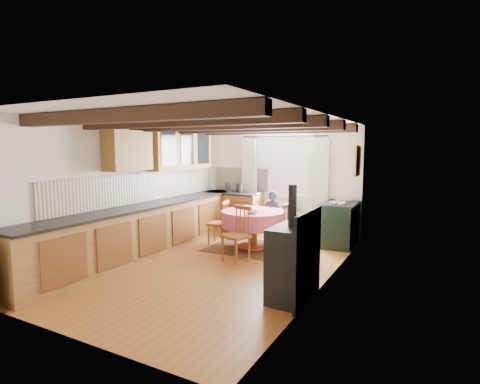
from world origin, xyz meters
The scene contains 40 objects.
floor centered at (0.00, 0.00, 0.00)m, with size 3.60×5.50×0.00m, color #A65423.
ceiling centered at (0.00, 0.00, 2.40)m, with size 3.60×5.50×0.00m, color white.
wall_back centered at (0.00, 2.75, 1.20)m, with size 3.60×0.00×2.40m, color silver.
wall_front centered at (0.00, -2.75, 1.20)m, with size 3.60×0.00×2.40m, color silver.
wall_left centered at (-1.80, 0.00, 1.20)m, with size 0.00×5.50×2.40m, color silver.
wall_right centered at (1.80, 0.00, 1.20)m, with size 0.00×5.50×2.40m, color silver.
beam_a centered at (0.00, -2.00, 2.31)m, with size 3.60×0.16×0.16m, color black.
beam_b centered at (0.00, -1.00, 2.31)m, with size 3.60×0.16×0.16m, color black.
beam_c centered at (0.00, 0.00, 2.31)m, with size 3.60×0.16×0.16m, color black.
beam_d centered at (0.00, 1.00, 2.31)m, with size 3.60×0.16×0.16m, color black.
beam_e centered at (0.00, 2.00, 2.31)m, with size 3.60×0.16×0.16m, color black.
splash_left centered at (-1.78, 0.30, 1.20)m, with size 0.02×4.50×0.55m, color beige.
splash_back centered at (-1.00, 2.73, 1.20)m, with size 1.40×0.02×0.55m, color beige.
base_cabinet_left centered at (-1.50, 0.00, 0.44)m, with size 0.60×5.30×0.88m, color olive.
base_cabinet_back centered at (-1.05, 2.45, 0.44)m, with size 1.30×0.60×0.88m, color olive.
worktop_left centered at (-1.48, 0.00, 0.90)m, with size 0.64×5.30×0.04m, color black.
worktop_back centered at (-1.05, 2.43, 0.90)m, with size 1.30×0.64×0.04m, color black.
wall_cabinet_glass centered at (-1.63, 1.20, 1.95)m, with size 0.34×1.80×0.90m, color olive.
wall_cabinet_solid centered at (-1.63, -0.30, 1.90)m, with size 0.34×0.90×0.70m, color olive.
window_frame centered at (0.10, 2.73, 1.60)m, with size 1.34×0.03×1.54m, color white.
window_pane centered at (0.10, 2.74, 1.60)m, with size 1.20×0.01×1.40m, color white.
curtain_left centered at (-0.75, 2.65, 1.10)m, with size 0.35×0.10×2.10m, color #B0C49E.
curtain_right centered at (0.95, 2.65, 1.10)m, with size 0.35×0.10×2.10m, color #B0C49E.
curtain_rod centered at (0.10, 2.65, 2.20)m, with size 0.03×0.03×2.00m, color black.
wall_picture centered at (1.77, 2.30, 1.70)m, with size 0.04×0.50×0.60m, color gold.
wall_plate centered at (1.05, 2.72, 1.70)m, with size 0.30×0.30×0.02m, color silver.
rug centered at (0.06, 1.23, 0.01)m, with size 1.66×1.29×0.01m, color #4E2C1D.
dining_table centered at (0.06, 1.23, 0.37)m, with size 1.23×1.23×0.74m, color #D27877, non-canonical shape.
chair_near centered at (0.15, 0.37, 0.48)m, with size 0.41×0.43×0.96m, color brown, non-canonical shape.
chair_left centered at (-0.75, 1.25, 0.45)m, with size 0.38×0.40×0.89m, color brown, non-canonical shape.
chair_right centered at (0.93, 1.24, 0.47)m, with size 0.40×0.42×0.93m, color brown, non-canonical shape.
aga_range centered at (1.47, 2.26, 0.44)m, with size 0.62×0.96×0.89m, color black, non-canonical shape.
cast_iron_stove centered at (1.58, -0.75, 0.75)m, with size 0.45×0.75×1.49m, color black, non-canonical shape.
child_far centered at (0.13, 2.00, 0.53)m, with size 0.39×0.26×1.07m, color #303040.
child_right centered at (0.94, 1.22, 0.56)m, with size 0.55×0.36×1.12m, color silver.
bowl_a centered at (-0.23, 1.44, 0.77)m, with size 0.20×0.20×0.05m, color silver.
bowl_b centered at (0.17, 0.98, 0.78)m, with size 0.22×0.22×0.07m, color silver.
cup centered at (0.09, 1.05, 0.79)m, with size 0.09×0.09×0.09m, color silver.
canister_tall centered at (-1.22, 2.45, 1.03)m, with size 0.13×0.13×0.22m, color #262628.
canister_wide centered at (-0.92, 2.51, 1.02)m, with size 0.18×0.18×0.20m, color #262628.
Camera 1 is at (3.20, -5.14, 1.94)m, focal length 28.00 mm.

